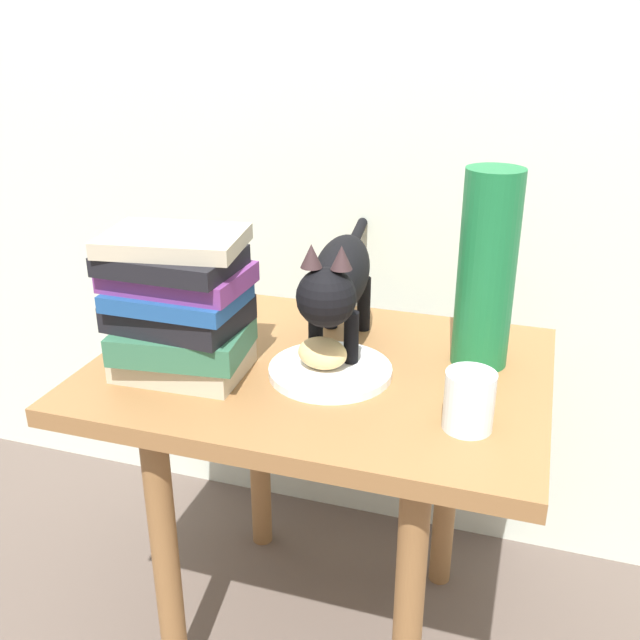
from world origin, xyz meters
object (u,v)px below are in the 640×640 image
object	(u,v)px
cat	(339,279)
book_stack	(179,306)
side_table	(320,412)
bread_roll	(322,353)
candle_jar	(469,404)
plate	(330,371)
green_vase	(487,270)

from	to	relation	value
cat	book_stack	world-z (taller)	book_stack
side_table	bread_roll	world-z (taller)	bread_roll
candle_jar	bread_roll	bearing A→B (deg)	159.60
side_table	book_stack	world-z (taller)	book_stack
book_stack	candle_jar	world-z (taller)	book_stack
plate	bread_roll	size ratio (longest dim) A/B	2.46
side_table	book_stack	distance (m)	0.30
cat	candle_jar	world-z (taller)	cat
side_table	bread_roll	xyz separation A→B (m)	(0.01, -0.03, 0.13)
side_table	green_vase	world-z (taller)	green_vase
bread_roll	cat	xyz separation A→B (m)	(0.00, 0.09, 0.09)
side_table	plate	distance (m)	0.10
plate	candle_jar	distance (m)	0.25
bread_roll	green_vase	world-z (taller)	green_vase
cat	bread_roll	bearing A→B (deg)	-90.34
green_vase	bread_roll	bearing A→B (deg)	-151.79
green_vase	book_stack	bearing A→B (deg)	-157.29
plate	bread_roll	world-z (taller)	bread_roll
plate	green_vase	bearing A→B (deg)	28.33
bread_roll	candle_jar	size ratio (longest dim) A/B	0.94
candle_jar	book_stack	bearing A→B (deg)	176.55
plate	cat	distance (m)	0.15
side_table	cat	bearing A→B (deg)	74.06
side_table	plate	size ratio (longest dim) A/B	3.73
cat	green_vase	bearing A→B (deg)	9.03
plate	book_stack	xyz separation A→B (m)	(-0.22, -0.07, 0.11)
green_vase	cat	bearing A→B (deg)	-170.97
side_table	cat	distance (m)	0.23
plate	bread_roll	xyz separation A→B (m)	(-0.01, -0.01, 0.03)
plate	book_stack	bearing A→B (deg)	-163.29
book_stack	side_table	bearing A→B (deg)	25.80
plate	cat	bearing A→B (deg)	97.64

